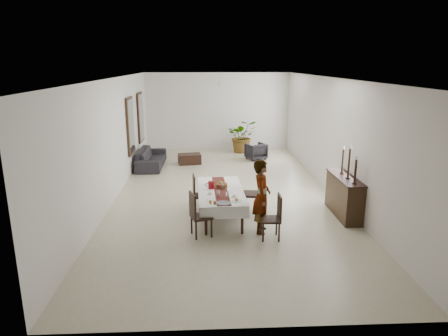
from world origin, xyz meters
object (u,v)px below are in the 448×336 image
at_px(dining_table_top, 221,191).
at_px(sofa, 151,158).
at_px(sideboard_body, 344,197).
at_px(red_pitcher, 211,185).
at_px(woman, 262,197).

xyz_separation_m(dining_table_top, sofa, (-2.27, 4.91, -0.33)).
distance_m(sideboard_body, sofa, 7.20).
height_order(red_pitcher, woman, woman).
height_order(red_pitcher, sofa, red_pitcher).
height_order(woman, sideboard_body, woman).
distance_m(dining_table_top, red_pitcher, 0.29).
relative_size(red_pitcher, sideboard_body, 0.11).
xyz_separation_m(woman, sofa, (-3.12, 5.80, -0.49)).
distance_m(dining_table_top, sideboard_body, 2.97).
height_order(dining_table_top, sofa, dining_table_top).
bearing_deg(sideboard_body, sofa, 136.71).
height_order(woman, sofa, woman).
xyz_separation_m(dining_table_top, sideboard_body, (2.97, -0.03, -0.17)).
relative_size(woman, sofa, 0.74).
distance_m(dining_table_top, woman, 1.24).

